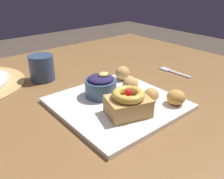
{
  "coord_description": "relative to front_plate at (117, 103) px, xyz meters",
  "views": [
    {
      "loc": [
        -0.34,
        -0.56,
        1.04
      ],
      "look_at": [
        0.02,
        -0.12,
        0.77
      ],
      "focal_mm": 37.98,
      "sensor_mm": 36.0,
      "label": 1
    }
  ],
  "objects": [
    {
      "name": "dining_table",
      "position": [
        -0.02,
        0.14,
        -0.1
      ],
      "size": [
        1.33,
        0.97,
        0.73
      ],
      "color": "brown",
      "rests_on": "ground_plane"
    },
    {
      "name": "front_plate",
      "position": [
        0.0,
        0.0,
        0.0
      ],
      "size": [
        0.3,
        0.3,
        0.01
      ],
      "primitive_type": "cube",
      "color": "white",
      "rests_on": "dining_table"
    },
    {
      "name": "fork",
      "position": [
        0.31,
        0.05,
        -0.0
      ],
      "size": [
        0.03,
        0.13,
        0.0
      ],
      "rotation": [
        0.0,
        0.0,
        1.58
      ],
      "color": "silver",
      "rests_on": "dining_table"
    },
    {
      "name": "fritter_extra",
      "position": [
        0.07,
        -0.06,
        0.02
      ],
      "size": [
        0.04,
        0.04,
        0.04
      ],
      "primitive_type": "ellipsoid",
      "color": "tan",
      "rests_on": "front_plate"
    },
    {
      "name": "coffee_mug",
      "position": [
        -0.07,
        0.29,
        0.04
      ],
      "size": [
        0.08,
        0.08,
        0.08
      ],
      "primitive_type": "cylinder",
      "color": "#334766",
      "rests_on": "dining_table"
    },
    {
      "name": "cake_slice",
      "position": [
        -0.02,
        -0.07,
        0.04
      ],
      "size": [
        0.12,
        0.1,
        0.07
      ],
      "rotation": [
        0.0,
        0.0,
        -0.31
      ],
      "color": "tan",
      "rests_on": "front_plate"
    },
    {
      "name": "berry_ramekin",
      "position": [
        -0.01,
        0.05,
        0.04
      ],
      "size": [
        0.09,
        0.09,
        0.07
      ],
      "color": "#3D5675",
      "rests_on": "front_plate"
    },
    {
      "name": "fritter_middle",
      "position": [
        0.07,
        0.02,
        0.03
      ],
      "size": [
        0.05,
        0.04,
        0.04
      ],
      "primitive_type": "ellipsoid",
      "color": "tan",
      "rests_on": "front_plate"
    },
    {
      "name": "fritter_back",
      "position": [
        0.11,
        -0.11,
        0.03
      ],
      "size": [
        0.05,
        0.05,
        0.04
      ],
      "primitive_type": "ellipsoid",
      "color": "gold",
      "rests_on": "front_plate"
    },
    {
      "name": "fritter_front",
      "position": [
        0.11,
        0.1,
        0.03
      ],
      "size": [
        0.05,
        0.04,
        0.04
      ],
      "primitive_type": "ellipsoid",
      "color": "tan",
      "rests_on": "front_plate"
    }
  ]
}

